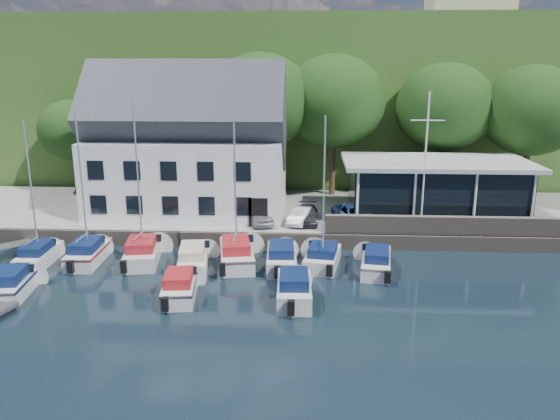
% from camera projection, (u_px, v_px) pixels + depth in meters
% --- Properties ---
extents(ground, '(180.00, 180.00, 0.00)m').
position_uv_depth(ground, '(266.00, 324.00, 25.36)').
color(ground, black).
rests_on(ground, ground).
extents(quay, '(60.00, 13.00, 1.00)m').
position_uv_depth(quay, '(284.00, 214.00, 42.11)').
color(quay, gray).
rests_on(quay, ground).
extents(quay_face, '(60.00, 0.30, 1.00)m').
position_uv_depth(quay_face, '(279.00, 241.00, 35.84)').
color(quay_face, '#655C51').
rests_on(quay_face, ground).
extents(hillside, '(160.00, 75.00, 16.00)m').
position_uv_depth(hillside, '(298.00, 90.00, 83.13)').
color(hillside, '#345520').
rests_on(hillside, ground).
extents(field_patch, '(50.00, 30.00, 0.30)m').
position_uv_depth(field_patch, '(348.00, 37.00, 88.33)').
color(field_patch, '#566532').
rests_on(field_patch, hillside).
extents(harbor_building, '(14.40, 8.20, 8.70)m').
position_uv_depth(harbor_building, '(189.00, 153.00, 40.27)').
color(harbor_building, white).
rests_on(harbor_building, quay).
extents(club_pavilion, '(13.20, 7.20, 4.10)m').
position_uv_depth(club_pavilion, '(434.00, 188.00, 39.44)').
color(club_pavilion, black).
rests_on(club_pavilion, quay).
extents(seawall, '(18.00, 0.50, 1.20)m').
position_uv_depth(seawall, '(464.00, 226.00, 35.32)').
color(seawall, '#655C51').
rests_on(seawall, quay).
extents(gangway, '(1.20, 6.00, 1.40)m').
position_uv_depth(gangway, '(20.00, 253.00, 34.90)').
color(gangway, silver).
rests_on(gangway, ground).
extents(car_silver, '(2.64, 4.01, 1.27)m').
position_uv_depth(car_silver, '(259.00, 214.00, 37.90)').
color(car_silver, '#B4B3B8').
rests_on(car_silver, quay).
extents(car_white, '(2.07, 3.50, 1.09)m').
position_uv_depth(car_white, '(301.00, 216.00, 37.87)').
color(car_white, silver).
rests_on(car_white, quay).
extents(car_dgrey, '(1.54, 3.76, 1.09)m').
position_uv_depth(car_dgrey, '(307.00, 214.00, 38.23)').
color(car_dgrey, '#333338').
rests_on(car_dgrey, quay).
extents(car_blue, '(2.72, 4.35, 1.39)m').
position_uv_depth(car_blue, '(355.00, 214.00, 37.63)').
color(car_blue, '#325D9A').
rests_on(car_blue, quay).
extents(flagpole, '(2.17, 0.20, 9.06)m').
position_uv_depth(flagpole, '(425.00, 162.00, 35.58)').
color(flagpole, white).
rests_on(flagpole, quay).
extents(tree_0, '(5.76, 5.76, 7.87)m').
position_uv_depth(tree_0, '(74.00, 146.00, 46.92)').
color(tree_0, black).
rests_on(tree_0, quay).
extents(tree_1, '(7.06, 7.06, 9.64)m').
position_uv_depth(tree_1, '(155.00, 136.00, 46.12)').
color(tree_1, black).
rests_on(tree_1, quay).
extents(tree_2, '(8.58, 8.58, 11.72)m').
position_uv_depth(tree_2, '(260.00, 126.00, 44.32)').
color(tree_2, black).
rests_on(tree_2, quay).
extents(tree_3, '(8.49, 8.49, 11.60)m').
position_uv_depth(tree_3, '(333.00, 126.00, 45.17)').
color(tree_3, black).
rests_on(tree_3, quay).
extents(tree_4, '(8.00, 8.00, 10.93)m').
position_uv_depth(tree_4, '(443.00, 130.00, 44.87)').
color(tree_4, black).
rests_on(tree_4, quay).
extents(tree_5, '(7.87, 7.87, 10.76)m').
position_uv_depth(tree_5, '(530.00, 134.00, 43.23)').
color(tree_5, black).
rests_on(tree_5, quay).
extents(boat_r1_0, '(1.96, 6.00, 8.30)m').
position_uv_depth(boat_r1_0, '(32.00, 197.00, 32.06)').
color(boat_r1_0, silver).
rests_on(boat_r1_0, ground).
extents(boat_r1_1, '(2.15, 6.20, 8.90)m').
position_uv_depth(boat_r1_1, '(82.00, 191.00, 32.28)').
color(boat_r1_1, silver).
rests_on(boat_r1_1, ground).
extents(boat_r1_2, '(3.05, 6.62, 9.22)m').
position_uv_depth(boat_r1_2, '(139.00, 188.00, 32.29)').
color(boat_r1_2, silver).
rests_on(boat_r1_2, ground).
extents(boat_r1_3, '(2.76, 6.84, 1.45)m').
position_uv_depth(boat_r1_3, '(193.00, 256.00, 32.23)').
color(boat_r1_3, silver).
rests_on(boat_r1_3, ground).
extents(boat_r1_4, '(3.27, 7.19, 9.55)m').
position_uv_depth(boat_r1_4, '(235.00, 187.00, 31.96)').
color(boat_r1_4, silver).
rests_on(boat_r1_4, ground).
extents(boat_r1_5, '(2.19, 6.39, 1.46)m').
position_uv_depth(boat_r1_5, '(282.00, 255.00, 32.52)').
color(boat_r1_5, silver).
rests_on(boat_r1_5, ground).
extents(boat_r1_6, '(2.87, 5.84, 8.28)m').
position_uv_depth(boat_r1_6, '(324.00, 199.00, 31.71)').
color(boat_r1_6, silver).
rests_on(boat_r1_6, ground).
extents(boat_r1_7, '(2.62, 6.45, 1.39)m').
position_uv_depth(boat_r1_7, '(376.00, 259.00, 31.87)').
color(boat_r1_7, silver).
rests_on(boat_r1_7, ground).
extents(boat_r2_0, '(2.61, 5.66, 1.48)m').
position_uv_depth(boat_r2_0, '(11.00, 282.00, 28.39)').
color(boat_r2_0, silver).
rests_on(boat_r2_0, ground).
extents(boat_r2_2, '(2.36, 5.71, 1.42)m').
position_uv_depth(boat_r2_2, '(180.00, 284.00, 28.22)').
color(boat_r2_2, silver).
rests_on(boat_r2_2, ground).
extents(boat_r2_3, '(2.08, 5.94, 1.54)m').
position_uv_depth(boat_r2_3, '(294.00, 286.00, 27.84)').
color(boat_r2_3, silver).
rests_on(boat_r2_3, ground).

